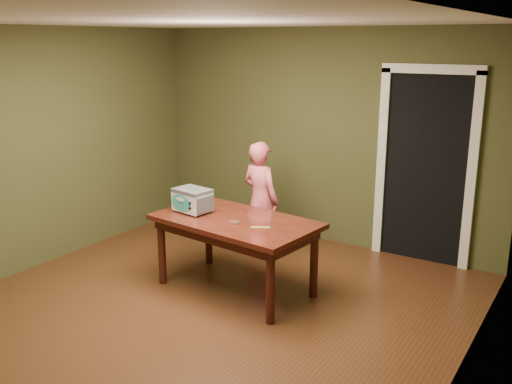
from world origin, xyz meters
TOP-DOWN VIEW (x-y plane):
  - floor at (0.00, 0.00)m, footprint 5.00×5.00m
  - room_shell at (0.00, 0.00)m, footprint 4.52×5.02m
  - doorway at (1.30, 2.78)m, footprint 1.10×0.66m
  - dining_table at (-0.01, 0.66)m, footprint 1.69×1.07m
  - toy_oven at (-0.51, 0.63)m, footprint 0.42×0.31m
  - baking_pan at (0.07, 0.53)m, footprint 0.10×0.10m
  - spatula at (0.34, 0.56)m, footprint 0.17×0.11m
  - child at (-0.30, 1.60)m, footprint 0.55×0.41m

SIDE VIEW (x-z plane):
  - floor at x=0.00m, z-range 0.00..0.00m
  - dining_table at x=-0.01m, z-range 0.28..1.03m
  - child at x=-0.30m, z-range 0.00..1.35m
  - spatula at x=0.34m, z-range 0.75..0.76m
  - baking_pan at x=0.07m, z-range 0.75..0.77m
  - toy_oven at x=-0.51m, z-range 0.76..1.00m
  - doorway at x=1.30m, z-range -0.07..2.18m
  - room_shell at x=0.00m, z-range 0.40..3.01m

